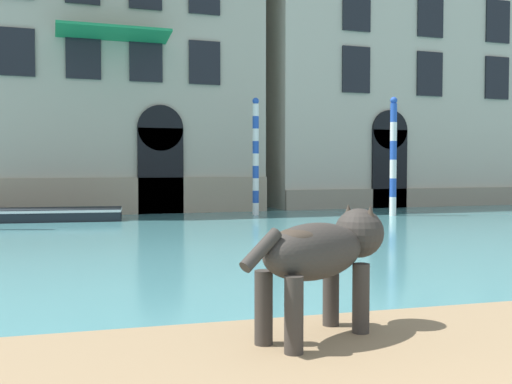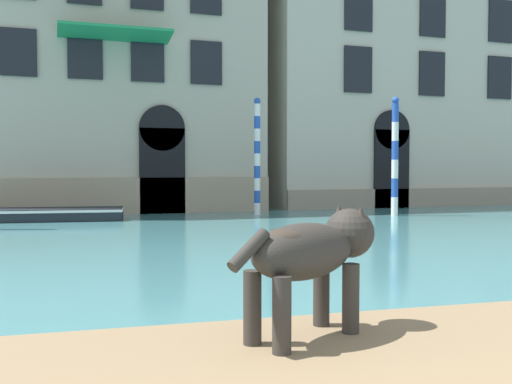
% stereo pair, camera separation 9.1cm
% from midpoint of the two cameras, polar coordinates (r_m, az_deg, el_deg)
% --- Properties ---
extents(palazzo_right, '(13.62, 6.13, 16.88)m').
position_cam_midpoint_polar(palazzo_right, '(30.84, 12.83, 14.82)').
color(palazzo_right, '#BCB29E').
rests_on(palazzo_right, ground_plane).
extents(dog_on_deck, '(1.14, 0.68, 0.81)m').
position_cam_midpoint_polar(dog_on_deck, '(3.77, 5.74, -5.72)').
color(dog_on_deck, '#332D28').
rests_on(dog_on_deck, boat_foreground).
extents(boat_moored_near_palazzo, '(5.50, 2.32, 0.40)m').
position_cam_midpoint_polar(boat_moored_near_palazzo, '(20.93, -20.12, -2.00)').
color(boat_moored_near_palazzo, black).
rests_on(boat_moored_near_palazzo, ground_plane).
extents(mooring_pole_0, '(0.24, 0.24, 4.29)m').
position_cam_midpoint_polar(mooring_pole_0, '(21.86, -0.15, 3.44)').
color(mooring_pole_0, white).
rests_on(mooring_pole_0, ground_plane).
extents(mooring_pole_1, '(0.25, 0.25, 4.30)m').
position_cam_midpoint_polar(mooring_pole_1, '(22.24, 12.83, 3.37)').
color(mooring_pole_1, white).
rests_on(mooring_pole_1, ground_plane).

